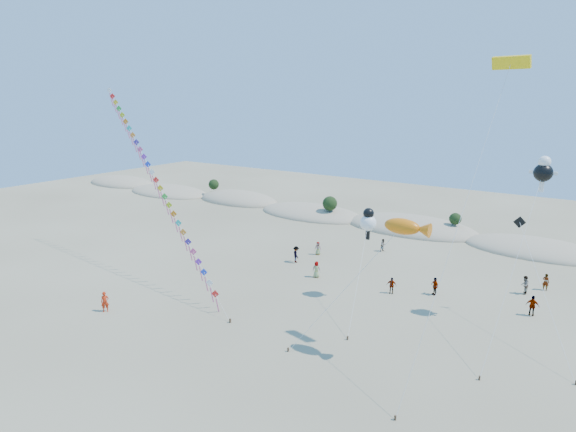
{
  "coord_description": "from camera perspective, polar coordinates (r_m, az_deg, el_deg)",
  "views": [
    {
      "loc": [
        22.18,
        -18.59,
        18.06
      ],
      "look_at": [
        0.22,
        14.0,
        8.3
      ],
      "focal_mm": 30.0,
      "sensor_mm": 36.0,
      "label": 1
    }
  ],
  "objects": [
    {
      "name": "kite_train",
      "position": [
        50.71,
        -15.54,
        4.41
      ],
      "size": [
        26.52,
        9.55,
        19.69
      ],
      "color": "#3F2D1E",
      "rests_on": "ground"
    },
    {
      "name": "cartoon_kite_high",
      "position": [
        42.2,
        28.01,
        4.73
      ],
      "size": [
        2.06,
        12.15,
        13.67
      ],
      "color": "#3F2D1E",
      "rests_on": "ground"
    },
    {
      "name": "cartoon_kite_low",
      "position": [
        43.34,
        9.49,
        -0.6
      ],
      "size": [
        3.1,
        8.85,
        8.51
      ],
      "color": "#3F2D1E",
      "rests_on": "ground"
    },
    {
      "name": "dark_kite",
      "position": [
        42.06,
        26.94,
        -4.43
      ],
      "size": [
        6.17,
        9.56,
        8.51
      ],
      "color": "#3F2D1E",
      "rests_on": "ground"
    },
    {
      "name": "beachgoers",
      "position": [
        50.6,
        12.72,
        -6.28
      ],
      "size": [
        25.22,
        12.68,
        1.86
      ],
      "color": "slate",
      "rests_on": "ground"
    },
    {
      "name": "fish_kite",
      "position": [
        32.84,
        13.9,
        -1.32
      ],
      "size": [
        8.64,
        4.25,
        10.21
      ],
      "color": "#3F2D1E",
      "rests_on": "ground"
    },
    {
      "name": "flyer_foreground",
      "position": [
        44.9,
        -20.87,
        -9.49
      ],
      "size": [
        0.74,
        0.79,
        1.8
      ],
      "primitive_type": "imported",
      "rotation": [
        0.0,
        0.0,
        0.94
      ],
      "color": "red",
      "rests_on": "ground"
    },
    {
      "name": "dune_ridge",
      "position": [
        69.5,
        15.09,
        -1.51
      ],
      "size": [
        145.3,
        11.49,
        5.57
      ],
      "color": "gray",
      "rests_on": "ground"
    },
    {
      "name": "parafoil_kite",
      "position": [
        34.76,
        24.76,
        15.63
      ],
      "size": [
        3.47,
        11.57,
        20.61
      ],
      "color": "#3F2D1E",
      "rests_on": "ground"
    },
    {
      "name": "ground",
      "position": [
        34.12,
        -14.33,
        -18.5
      ],
      "size": [
        160.0,
        160.0,
        0.0
      ],
      "primitive_type": "plane",
      "color": "#796F54",
      "rests_on": "ground"
    }
  ]
}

